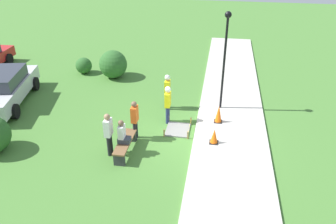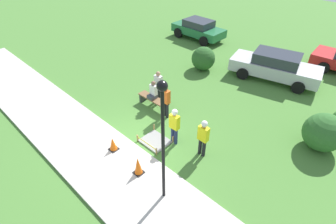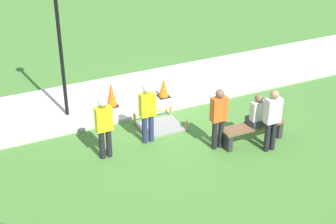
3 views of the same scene
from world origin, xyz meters
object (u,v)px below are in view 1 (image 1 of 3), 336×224
object	(u,v)px
traffic_cone_far_patch	(219,114)
worker_assistant	(167,89)
traffic_cone_near_patch	(214,136)
bystander_in_gray_shirt	(109,132)
bystander_in_orange_shirt	(135,118)
parked_car_silver	(5,88)
person_seated_on_bench	(123,134)
lamppost_near	(225,49)
park_bench	(125,144)
worker_supervisor	(168,102)

from	to	relation	value
traffic_cone_far_patch	worker_assistant	world-z (taller)	worker_assistant
traffic_cone_near_patch	bystander_in_gray_shirt	size ratio (longest dim) A/B	0.36
bystander_in_orange_shirt	parked_car_silver	bearing A→B (deg)	73.91
worker_assistant	bystander_in_orange_shirt	xyz separation A→B (m)	(-2.71, 0.80, -0.05)
person_seated_on_bench	bystander_in_gray_shirt	size ratio (longest dim) A/B	0.53
worker_assistant	bystander_in_gray_shirt	xyz separation A→B (m)	(-3.84, 1.46, -0.03)
bystander_in_orange_shirt	bystander_in_gray_shirt	size ratio (longest dim) A/B	0.98
worker_assistant	lamppost_near	xyz separation A→B (m)	(0.30, -2.41, 1.91)
park_bench	person_seated_on_bench	bearing A→B (deg)	137.07
park_bench	bystander_in_gray_shirt	world-z (taller)	bystander_in_gray_shirt
traffic_cone_far_patch	bystander_in_gray_shirt	bearing A→B (deg)	126.55
worker_supervisor	lamppost_near	world-z (taller)	lamppost_near
person_seated_on_bench	bystander_in_orange_shirt	xyz separation A→B (m)	(1.01, -0.19, 0.07)
traffic_cone_far_patch	worker_supervisor	distance (m)	2.20
bystander_in_gray_shirt	lamppost_near	distance (m)	6.00
worker_assistant	lamppost_near	world-z (taller)	lamppost_near
worker_supervisor	parked_car_silver	xyz separation A→B (m)	(0.48, 7.80, -0.17)
worker_supervisor	traffic_cone_near_patch	bearing A→B (deg)	-124.48
bystander_in_gray_shirt	parked_car_silver	world-z (taller)	bystander_in_gray_shirt
person_seated_on_bench	bystander_in_orange_shirt	size ratio (longest dim) A/B	0.54
park_bench	parked_car_silver	xyz separation A→B (m)	(2.91, 6.64, 0.46)
lamppost_near	parked_car_silver	bearing A→B (deg)	96.07
parked_car_silver	bystander_in_orange_shirt	bearing A→B (deg)	-118.99
bystander_in_orange_shirt	lamppost_near	bearing A→B (deg)	-46.81
parked_car_silver	bystander_in_gray_shirt	bearing A→B (deg)	-129.69
traffic_cone_near_patch	parked_car_silver	xyz separation A→B (m)	(1.87, 9.83, 0.42)
park_bench	worker_assistant	xyz separation A→B (m)	(3.67, -0.94, 0.62)
park_bench	worker_assistant	world-z (taller)	worker_assistant
traffic_cone_near_patch	traffic_cone_far_patch	xyz separation A→B (m)	(1.61, -0.10, 0.08)
worker_supervisor	bystander_in_orange_shirt	world-z (taller)	worker_supervisor
worker_supervisor	parked_car_silver	size ratio (longest dim) A/B	0.33
bystander_in_gray_shirt	lamppost_near	xyz separation A→B (m)	(4.15, -3.88, 1.95)
traffic_cone_far_patch	lamppost_near	distance (m)	2.75
traffic_cone_near_patch	lamppost_near	world-z (taller)	lamppost_near
traffic_cone_near_patch	park_bench	bearing A→B (deg)	108.14
park_bench	bystander_in_gray_shirt	xyz separation A→B (m)	(-0.17, 0.52, 0.59)
park_bench	person_seated_on_bench	world-z (taller)	person_seated_on_bench
traffic_cone_near_patch	traffic_cone_far_patch	distance (m)	1.62
traffic_cone_near_patch	worker_assistant	xyz separation A→B (m)	(2.62, 2.25, 0.59)
worker_supervisor	bystander_in_gray_shirt	size ratio (longest dim) A/B	1.00
person_seated_on_bench	bystander_in_gray_shirt	world-z (taller)	bystander_in_gray_shirt
park_bench	worker_assistant	distance (m)	3.84
traffic_cone_near_patch	person_seated_on_bench	bearing A→B (deg)	108.73
worker_supervisor	worker_assistant	size ratio (longest dim) A/B	1.00
lamppost_near	parked_car_silver	distance (m)	10.26
traffic_cone_far_patch	lamppost_near	xyz separation A→B (m)	(1.32, -0.06, 2.42)
park_bench	parked_car_silver	size ratio (longest dim) A/B	0.34
park_bench	traffic_cone_far_patch	bearing A→B (deg)	-51.10
worker_assistant	traffic_cone_far_patch	bearing A→B (deg)	-113.22
person_seated_on_bench	worker_assistant	size ratio (longest dim) A/B	0.53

